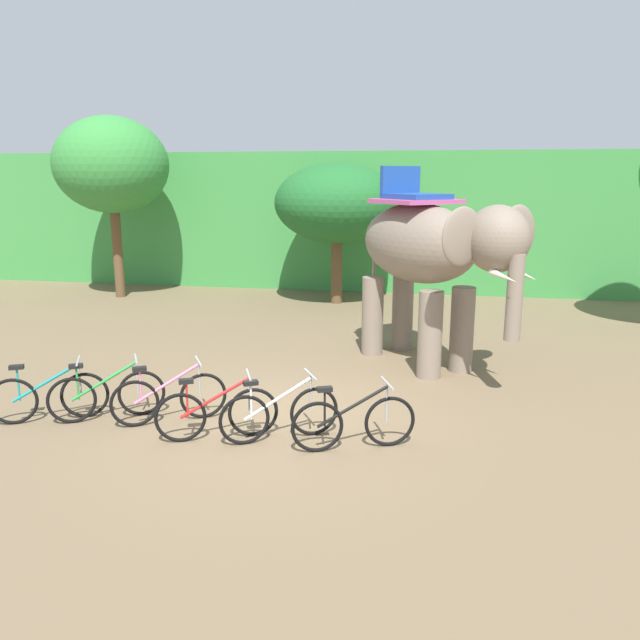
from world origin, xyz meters
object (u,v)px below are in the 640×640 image
tree_far_right (337,203)px  elephant (429,253)px  bike_teal (49,396)px  bike_red (217,413)px  bike_black (354,422)px  bike_white (279,414)px  bike_pink (169,398)px  bike_green (107,395)px  tree_center (111,166)px

tree_far_right → elephant: size_ratio=1.04×
tree_far_right → bike_teal: bearing=-106.0°
bike_red → bike_black: bearing=0.7°
bike_white → bike_pink: bearing=170.1°
bike_red → tree_far_right: bearing=89.6°
bike_green → bike_black: size_ratio=0.94×
elephant → bike_green: (-4.64, -3.64, -1.82)m
tree_center → tree_far_right: (6.61, 0.29, -1.04)m
tree_center → tree_far_right: size_ratio=1.34×
tree_far_right → bike_black: tree_far_right is taller
bike_pink → elephant: bearing=44.3°
bike_red → bike_teal: bearing=176.5°
bike_green → bike_pink: size_ratio=1.01×
elephant → bike_pink: 5.44m
bike_pink → tree_center: bearing=121.8°
tree_center → tree_far_right: tree_center is taller
bike_red → bike_white: bearing=9.0°
bike_teal → tree_far_right: bearing=74.0°
tree_center → bike_white: (7.40, -9.39, -3.50)m
bike_pink → bike_white: 1.79m
tree_far_right → tree_center: bearing=-177.5°
bike_teal → bike_pink: same height
bike_teal → bike_red: (2.70, -0.16, 0.00)m
elephant → bike_red: elephant is taller
tree_center → bike_black: bearing=-48.3°
bike_green → bike_pink: same height
bike_green → bike_black: same height
bike_green → bike_red: same height
tree_far_right → bike_teal: 10.34m
bike_green → bike_white: same height
tree_center → bike_teal: 10.71m
bike_red → bike_white: (0.86, 0.14, 0.00)m
tree_far_right → bike_pink: size_ratio=2.64×
elephant → bike_teal: (-5.46, -3.87, -1.82)m
tree_center → bike_red: bearing=-55.5°
elephant → bike_black: elephant is taller
bike_teal → bike_green: bearing=15.4°
tree_center → elephant: size_ratio=1.39×
bike_pink → bike_teal: bearing=-171.1°
bike_green → bike_red: 1.92m
tree_far_right → bike_red: tree_far_right is taller
tree_center → bike_teal: (3.84, -9.36, -3.50)m
bike_pink → bike_white: bearing=-9.9°
bike_black → bike_pink: bearing=171.5°
bike_white → bike_teal: bearing=179.6°
bike_pink → bike_red: bearing=-26.2°
bike_green → bike_white: bearing=-5.3°
bike_teal → bike_pink: size_ratio=1.03×
tree_center → bike_green: (4.66, -9.14, -3.50)m
bike_teal → bike_white: 3.56m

